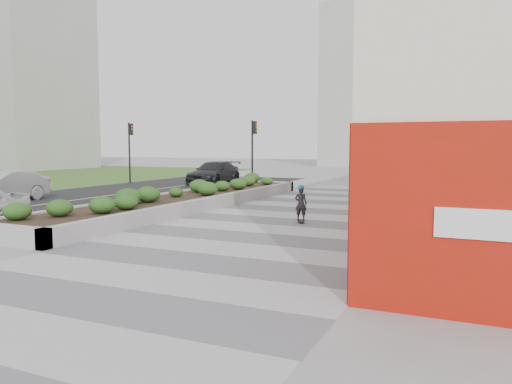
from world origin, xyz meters
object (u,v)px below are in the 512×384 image
traffic_signal_far (130,144)px  skateboarder (301,203)px  traffic_signal_near (253,144)px  car_dark (214,173)px  car_silver (2,186)px  planter (187,198)px

traffic_signal_far → skateboarder: (16.75, -11.95, -2.09)m
traffic_signal_near → skateboarder: traffic_signal_near is taller
traffic_signal_near → car_dark: (-3.57, 1.30, -1.99)m
traffic_signal_far → skateboarder: size_ratio=3.20×
car_silver → car_dark: size_ratio=0.85×
traffic_signal_far → planter: bearing=-42.5°
skateboarder → car_silver: (-14.73, 0.11, 0.07)m
skateboarder → car_silver: 14.73m
traffic_signal_near → traffic_signal_far: 9.21m
traffic_signal_near → car_dark: bearing=160.0°
traffic_signal_far → skateboarder: bearing=-35.5°
traffic_signal_near → traffic_signal_far: same height
planter → traffic_signal_near: traffic_signal_near is taller
traffic_signal_far → car_silver: (2.02, -11.84, -2.02)m
traffic_signal_far → car_dark: 6.24m
traffic_signal_far → car_silver: size_ratio=0.94×
traffic_signal_far → traffic_signal_near: bearing=3.1°
traffic_signal_near → car_dark: traffic_signal_near is taller
planter → traffic_signal_near: 10.90m
planter → car_silver: 9.11m
car_dark → skateboarder: bearing=-55.0°
traffic_signal_near → traffic_signal_far: size_ratio=1.00×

